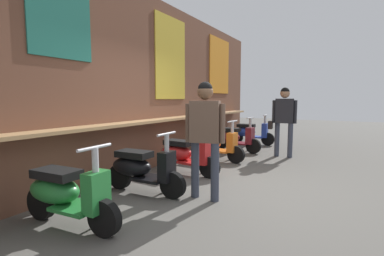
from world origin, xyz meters
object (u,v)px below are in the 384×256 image
(scooter_red, at_px, (184,154))
(scooter_blue, at_px, (250,132))
(scooter_green, at_px, (65,193))
(shopper_passing, at_px, (205,127))
(scooter_orange, at_px, (214,144))
(scooter_black, at_px, (140,168))
(scooter_maroon, at_px, (234,138))
(shopper_with_handbag, at_px, (284,115))

(scooter_red, bearing_deg, scooter_blue, 93.31)
(scooter_green, bearing_deg, shopper_passing, 54.03)
(scooter_orange, relative_size, shopper_passing, 0.83)
(scooter_black, xyz_separation_m, shopper_passing, (0.25, -0.99, 0.66))
(scooter_green, xyz_separation_m, scooter_red, (2.61, 0.00, 0.00))
(scooter_maroon, height_order, shopper_with_handbag, shopper_with_handbag)
(scooter_maroon, bearing_deg, scooter_red, -86.06)
(shopper_with_handbag, bearing_deg, scooter_maroon, -100.22)
(scooter_black, height_order, scooter_maroon, same)
(scooter_red, height_order, scooter_maroon, same)
(scooter_orange, bearing_deg, scooter_maroon, 94.37)
(scooter_green, bearing_deg, scooter_blue, 86.29)
(scooter_maroon, relative_size, shopper_passing, 0.83)
(scooter_maroon, bearing_deg, scooter_blue, 93.94)
(scooter_green, distance_m, scooter_maroon, 5.29)
(scooter_red, relative_size, shopper_with_handbag, 0.81)
(scooter_black, height_order, scooter_blue, same)
(scooter_blue, bearing_deg, scooter_green, -93.95)
(scooter_black, relative_size, shopper_with_handbag, 0.81)
(scooter_orange, bearing_deg, scooter_black, -85.63)
(scooter_black, height_order, shopper_passing, shopper_passing)
(scooter_orange, distance_m, shopper_with_handbag, 1.94)
(scooter_maroon, xyz_separation_m, shopper_passing, (-3.72, -0.99, 0.66))
(scooter_orange, height_order, scooter_maroon, same)
(scooter_maroon, relative_size, shopper_with_handbag, 0.81)
(scooter_green, xyz_separation_m, scooter_maroon, (5.29, -0.00, 0.00))
(scooter_red, height_order, shopper_with_handbag, shopper_with_handbag)
(scooter_red, xyz_separation_m, shopper_with_handbag, (2.60, -1.34, 0.68))
(scooter_orange, height_order, shopper_with_handbag, shopper_with_handbag)
(scooter_maroon, bearing_deg, shopper_with_handbag, 0.73)
(scooter_green, bearing_deg, scooter_orange, 86.29)
(scooter_green, bearing_deg, shopper_with_handbag, 71.84)
(scooter_green, bearing_deg, scooter_black, 86.29)
(scooter_green, distance_m, scooter_orange, 3.99)
(shopper_with_handbag, height_order, shopper_passing, shopper_with_handbag)
(scooter_maroon, xyz_separation_m, scooter_blue, (1.42, -0.00, 0.00))
(scooter_red, height_order, shopper_passing, shopper_passing)
(scooter_green, height_order, shopper_passing, shopper_passing)
(scooter_black, distance_m, scooter_blue, 5.38)
(scooter_orange, xyz_separation_m, shopper_passing, (-2.42, -0.99, 0.66))
(scooter_green, distance_m, shopper_with_handbag, 5.42)
(scooter_red, height_order, scooter_orange, same)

